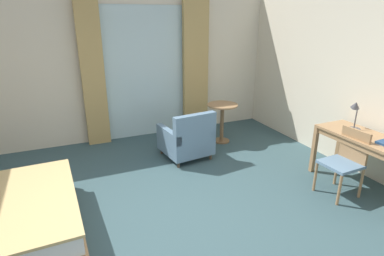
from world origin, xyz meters
name	(u,v)px	position (x,y,z in m)	size (l,w,h in m)	color
ground	(170,228)	(0.00, 0.00, -0.05)	(6.93, 6.72, 0.10)	#334C51
wall_back	(113,66)	(0.00, 3.10, 1.42)	(6.53, 0.12, 2.84)	beige
wall_right	(384,83)	(3.20, 0.00, 1.42)	(0.12, 6.32, 2.84)	beige
balcony_glass_door	(146,74)	(0.60, 3.02, 1.25)	(1.57, 0.02, 2.50)	silver
curtain_panel_left	(93,75)	(-0.40, 2.92, 1.32)	(0.41, 0.10, 2.64)	tan
curtain_panel_right	(195,68)	(1.60, 2.92, 1.32)	(0.53, 0.10, 2.64)	tan
writing_desk	(370,144)	(2.76, -0.29, 0.68)	(0.60, 1.44, 0.77)	#9E754C
desk_chair	(346,159)	(2.40, -0.24, 0.51)	(0.47, 0.46, 0.90)	slate
desk_lamp	(355,112)	(2.86, 0.10, 1.02)	(0.22, 0.24, 0.41)	#4C4C51
armchair_by_window	(187,139)	(0.89, 1.64, 0.33)	(0.83, 0.84, 0.85)	slate
round_cafe_table	(222,115)	(1.78, 2.06, 0.54)	(0.57, 0.57, 0.75)	#9E754C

